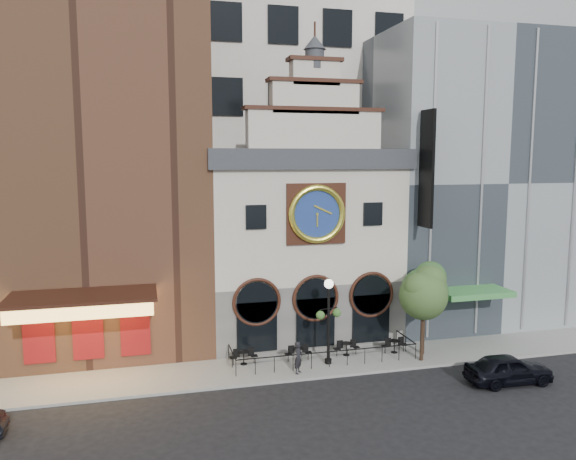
% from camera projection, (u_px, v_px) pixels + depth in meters
% --- Properties ---
extents(ground, '(120.00, 120.00, 0.00)m').
position_uv_depth(ground, '(337.00, 378.00, 30.36)').
color(ground, black).
rests_on(ground, ground).
extents(sidewalk, '(44.00, 5.00, 0.15)m').
position_uv_depth(sidewalk, '(322.00, 360.00, 32.75)').
color(sidewalk, gray).
rests_on(sidewalk, ground).
extents(clock_building, '(12.60, 8.78, 18.65)m').
position_uv_depth(clock_building, '(298.00, 236.00, 37.00)').
color(clock_building, '#605E5B').
rests_on(clock_building, ground).
extents(theater_building, '(14.00, 15.60, 25.00)m').
position_uv_depth(theater_building, '(89.00, 145.00, 35.08)').
color(theater_building, '#573224').
rests_on(theater_building, ground).
extents(retail_building, '(14.00, 14.40, 20.00)m').
position_uv_depth(retail_building, '(458.00, 180.00, 41.84)').
color(retail_building, gray).
rests_on(retail_building, ground).
extents(office_tower, '(20.00, 16.00, 40.00)m').
position_uv_depth(office_tower, '(260.00, 59.00, 46.96)').
color(office_tower, silver).
rests_on(office_tower, ground).
extents(cafe_railing, '(10.60, 2.60, 0.90)m').
position_uv_depth(cafe_railing, '(322.00, 352.00, 32.68)').
color(cafe_railing, black).
rests_on(cafe_railing, sidewalk).
extents(bistro_0, '(1.58, 0.68, 0.90)m').
position_uv_depth(bistro_0, '(244.00, 356.00, 31.87)').
color(bistro_0, black).
rests_on(bistro_0, sidewalk).
extents(bistro_1, '(1.58, 0.68, 0.90)m').
position_uv_depth(bistro_1, '(298.00, 353.00, 32.42)').
color(bistro_1, black).
rests_on(bistro_1, sidewalk).
extents(bistro_2, '(1.58, 0.68, 0.90)m').
position_uv_depth(bistro_2, '(346.00, 348.00, 33.32)').
color(bistro_2, black).
rests_on(bistro_2, sidewalk).
extents(bistro_3, '(1.58, 0.68, 0.90)m').
position_uv_depth(bistro_3, '(394.00, 345.00, 33.78)').
color(bistro_3, black).
rests_on(bistro_3, sidewalk).
extents(car_right, '(4.67, 2.03, 1.57)m').
position_uv_depth(car_right, '(509.00, 369.00, 29.54)').
color(car_right, black).
rests_on(car_right, ground).
extents(pedestrian, '(0.72, 0.77, 1.76)m').
position_uv_depth(pedestrian, '(298.00, 358.00, 30.51)').
color(pedestrian, black).
rests_on(pedestrian, sidewalk).
extents(lamppost, '(1.55, 0.73, 4.92)m').
position_uv_depth(lamppost, '(329.00, 312.00, 31.68)').
color(lamppost, black).
rests_on(lamppost, sidewalk).
extents(tree_left, '(2.88, 2.77, 5.54)m').
position_uv_depth(tree_left, '(425.00, 287.00, 33.17)').
color(tree_left, '#382619').
rests_on(tree_left, sidewalk).
extents(tree_right, '(2.87, 2.76, 5.53)m').
position_uv_depth(tree_right, '(424.00, 292.00, 32.10)').
color(tree_right, '#382619').
rests_on(tree_right, sidewalk).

